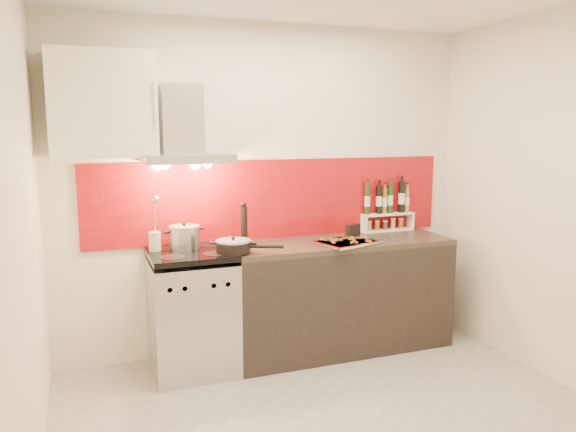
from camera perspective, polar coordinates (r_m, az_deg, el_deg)
name	(u,v)px	position (r m, az deg, el deg)	size (l,w,h in m)	color
floor	(342,424)	(3.68, 5.52, -20.31)	(3.40, 3.40, 0.00)	#9E9991
back_wall	(269,189)	(4.53, -1.99, 2.73)	(3.40, 0.02, 2.60)	silver
left_wall	(21,235)	(2.93, -25.50, -1.75)	(0.02, 2.80, 2.60)	silver
right_wall	(570,201)	(4.28, 26.77, 1.35)	(0.02, 2.80, 2.60)	silver
backsplash	(275,199)	(4.55, -1.34, 1.73)	(3.00, 0.02, 0.64)	maroon
range_stove	(192,313)	(4.26, -9.69, -9.70)	(0.60, 0.60, 0.91)	#B7B7BA
counter	(339,295)	(4.62, 5.22, -7.97)	(1.80, 0.60, 0.90)	black
range_hood	(184,135)	(4.17, -10.55, 8.12)	(0.62, 0.50, 0.61)	#B7B7BA
upper_cabinet	(103,105)	(4.10, -18.33, 10.69)	(0.70, 0.35, 0.72)	white
stock_pot	(184,237)	(4.22, -10.48, -2.10)	(0.23, 0.23, 0.20)	#B7B7BA
saute_pan	(234,246)	(4.04, -5.47, -3.07)	(0.46, 0.28, 0.12)	black
utensil_jar	(155,235)	(4.16, -13.36, -1.92)	(0.09, 0.13, 0.42)	silver
pepper_mill	(244,224)	(4.33, -4.50, -0.80)	(0.05, 0.05, 0.33)	black
step_shelf	(388,210)	(4.95, 10.09, 0.59)	(0.48, 0.13, 0.43)	white
caddy_box	(353,231)	(4.60, 6.61, -1.52)	(0.13, 0.05, 0.11)	black
baking_tray	(346,242)	(4.38, 5.92, -2.64)	(0.53, 0.46, 0.03)	silver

